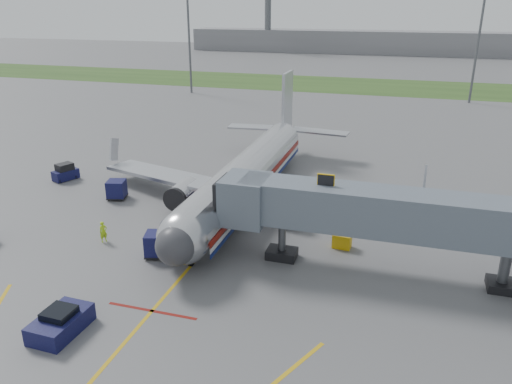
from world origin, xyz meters
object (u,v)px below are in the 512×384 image
(baggage_tug, at_px, (65,173))
(belt_loader, at_px, (224,191))
(ramp_worker, at_px, (103,232))
(pushback_tug, at_px, (61,323))
(airliner, at_px, (247,174))

(baggage_tug, bearing_deg, belt_loader, 0.70)
(ramp_worker, bearing_deg, baggage_tug, 80.72)
(belt_loader, height_order, ramp_worker, belt_loader)
(pushback_tug, height_order, ramp_worker, ramp_worker)
(belt_loader, bearing_deg, airliner, -5.69)
(baggage_tug, bearing_deg, pushback_tug, -53.95)
(belt_loader, relative_size, ramp_worker, 2.80)
(airliner, bearing_deg, pushback_tug, -100.03)
(baggage_tug, height_order, ramp_worker, baggage_tug)
(pushback_tug, bearing_deg, belt_loader, 86.20)
(airliner, distance_m, belt_loader, 3.24)
(belt_loader, xyz_separation_m, ramp_worker, (-5.71, -12.01, 0.29))
(airliner, relative_size, ramp_worker, 20.70)
(pushback_tug, relative_size, ramp_worker, 2.12)
(pushback_tug, relative_size, belt_loader, 0.76)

